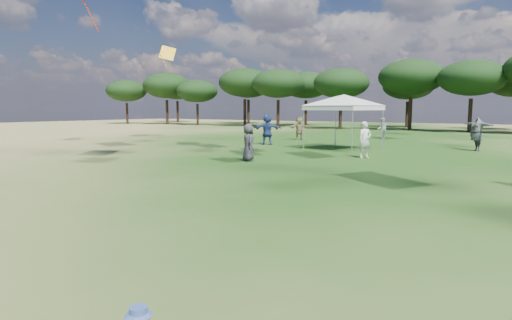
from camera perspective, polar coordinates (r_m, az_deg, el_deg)
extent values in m
cylinder|color=black|center=(67.76, -16.80, 5.97)|extent=(0.35, 0.35, 3.09)
ellipsoid|color=black|center=(67.81, -16.90, 8.84)|extent=(6.01, 6.01, 3.24)
cylinder|color=black|center=(64.55, -11.76, 6.27)|extent=(0.40, 0.40, 3.51)
ellipsoid|color=black|center=(64.64, -11.85, 9.70)|extent=(6.82, 6.82, 3.68)
cylinder|color=black|center=(60.58, -7.79, 6.04)|extent=(0.33, 0.33, 2.92)
ellipsoid|color=black|center=(60.62, -7.84, 9.08)|extent=(5.67, 5.67, 3.06)
cylinder|color=black|center=(55.89, -1.49, 6.34)|extent=(0.40, 0.40, 3.49)
ellipsoid|color=black|center=(55.99, -1.51, 10.27)|extent=(6.79, 6.79, 3.66)
cylinder|color=black|center=(52.91, 2.96, 6.20)|extent=(0.38, 0.38, 3.32)
ellipsoid|color=black|center=(52.99, 2.98, 10.15)|extent=(6.44, 6.44, 3.47)
cylinder|color=black|center=(48.56, 11.18, 5.93)|extent=(0.36, 0.36, 3.14)
ellipsoid|color=black|center=(48.64, 11.28, 10.00)|extent=(6.11, 6.11, 3.29)
cylinder|color=black|center=(47.84, 19.85, 5.83)|extent=(0.40, 0.40, 3.46)
ellipsoid|color=black|center=(47.96, 20.04, 10.39)|extent=(6.73, 6.73, 3.63)
cylinder|color=black|center=(45.68, 26.63, 5.33)|extent=(0.37, 0.37, 3.21)
ellipsoid|color=black|center=(45.77, 26.87, 9.75)|extent=(6.24, 6.24, 3.36)
cylinder|color=black|center=(75.06, -10.40, 6.38)|extent=(0.41, 0.41, 3.56)
ellipsoid|color=black|center=(75.14, -10.46, 9.37)|extent=(6.92, 6.92, 3.73)
cylinder|color=black|center=(65.56, -1.01, 6.47)|extent=(0.41, 0.41, 3.62)
ellipsoid|color=black|center=(65.65, -1.02, 9.94)|extent=(7.03, 7.03, 3.79)
cylinder|color=black|center=(58.43, 6.65, 6.25)|extent=(0.39, 0.39, 3.37)
ellipsoid|color=black|center=(58.52, 6.70, 9.88)|extent=(6.54, 6.54, 3.53)
cylinder|color=black|center=(55.64, 19.49, 5.75)|extent=(0.36, 0.36, 3.11)
ellipsoid|color=black|center=(55.70, 19.63, 9.27)|extent=(6.05, 6.05, 3.26)
cylinder|color=gray|center=(23.63, 6.38, 4.21)|extent=(0.06, 0.06, 2.33)
cylinder|color=gray|center=(21.87, 12.70, 3.88)|extent=(0.06, 0.06, 2.33)
cylinder|color=gray|center=(26.10, 10.55, 4.38)|extent=(0.06, 0.06, 2.33)
cylinder|color=gray|center=(24.52, 16.50, 4.07)|extent=(0.06, 0.06, 2.33)
cube|color=silver|center=(23.96, 11.60, 6.82)|extent=(3.80, 3.80, 0.25)
pyramid|color=silver|center=(23.97, 11.64, 8.56)|extent=(6.42, 6.42, 0.60)
sphere|color=#E0B293|center=(4.11, -15.39, -19.62)|extent=(0.15, 0.15, 0.15)
cone|color=#4865AA|center=(4.10, -15.41, -19.19)|extent=(0.25, 0.25, 0.02)
cylinder|color=#4865AA|center=(4.08, -15.42, -18.75)|extent=(0.16, 0.16, 0.06)
imported|color=olive|center=(31.13, 5.80, 4.27)|extent=(1.47, 1.49, 1.71)
imported|color=#2E2C31|center=(18.25, -1.04, 2.33)|extent=(0.92, 0.88, 1.59)
imported|color=silver|center=(20.04, 14.34, 2.62)|extent=(0.69, 0.72, 1.66)
imported|color=#424346|center=(25.60, 27.35, 3.09)|extent=(1.96, 2.02, 1.80)
imported|color=navy|center=(26.78, 1.51, 4.12)|extent=(1.81, 1.43, 1.92)
imported|color=silver|center=(33.07, 16.48, 4.07)|extent=(0.93, 0.98, 1.59)
plane|color=gold|center=(32.31, -11.72, 13.80)|extent=(1.42, 1.68, 1.27)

